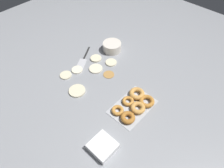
% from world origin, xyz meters
% --- Properties ---
extents(ground_plane, '(3.00, 3.00, 0.00)m').
position_xyz_m(ground_plane, '(0.00, 0.00, 0.00)').
color(ground_plane, gray).
extents(pancake_0, '(0.09, 0.09, 0.01)m').
position_xyz_m(pancake_0, '(0.11, 0.22, 0.01)').
color(pancake_0, beige).
rests_on(pancake_0, ground_plane).
extents(pancake_1, '(0.12, 0.12, 0.01)m').
position_xyz_m(pancake_1, '(-0.22, 0.07, 0.01)').
color(pancake_1, beige).
rests_on(pancake_1, ground_plane).
extents(pancake_2, '(0.08, 0.08, 0.01)m').
position_xyz_m(pancake_2, '(0.05, 0.02, 0.00)').
color(pancake_2, '#B27F42').
rests_on(pancake_2, ground_plane).
extents(pancake_3, '(0.09, 0.09, 0.01)m').
position_xyz_m(pancake_3, '(0.16, 0.10, 0.01)').
color(pancake_3, beige).
rests_on(pancake_3, ground_plane).
extents(pancake_4, '(0.10, 0.10, 0.01)m').
position_xyz_m(pancake_4, '(0.02, 0.13, 0.01)').
color(pancake_4, beige).
rests_on(pancake_4, ground_plane).
extents(pancake_5, '(0.08, 0.08, 0.01)m').
position_xyz_m(pancake_5, '(-0.08, 0.23, 0.01)').
color(pancake_5, silver).
rests_on(pancake_5, ground_plane).
extents(pancake_6, '(0.09, 0.09, 0.01)m').
position_xyz_m(pancake_6, '(-0.18, 0.25, 0.01)').
color(pancake_6, beige).
rests_on(pancake_6, ground_plane).
extents(donut_tray, '(0.31, 0.20, 0.04)m').
position_xyz_m(donut_tray, '(-0.05, -0.30, 0.02)').
color(donut_tray, '#ADAFB5').
rests_on(donut_tray, ground_plane).
extents(batter_bowl, '(0.15, 0.15, 0.07)m').
position_xyz_m(batter_bowl, '(0.28, 0.20, 0.04)').
color(batter_bowl, silver).
rests_on(batter_bowl, ground_plane).
extents(container_stack, '(0.14, 0.14, 0.05)m').
position_xyz_m(container_stack, '(-0.39, -0.36, 0.02)').
color(container_stack, white).
rests_on(container_stack, ground_plane).
extents(spatula, '(0.27, 0.18, 0.01)m').
position_xyz_m(spatula, '(0.01, 0.27, 0.00)').
color(spatula, black).
rests_on(spatula, ground_plane).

